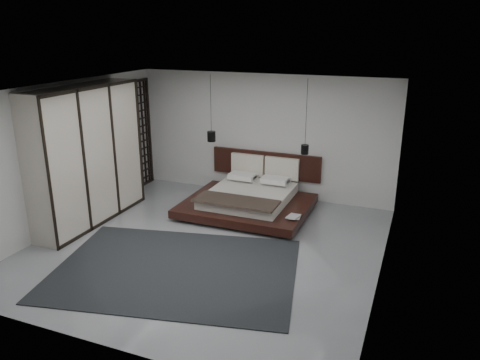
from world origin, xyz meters
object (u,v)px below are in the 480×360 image
at_px(bed, 250,198).
at_px(pendant_right, 305,149).
at_px(wardrobe, 87,156).
at_px(rug, 176,269).
at_px(lattice_screen, 140,135).
at_px(pendant_left, 211,136).

distance_m(bed, pendant_right, 1.57).
distance_m(wardrobe, rug, 3.16).
bearing_deg(rug, pendant_right, 69.02).
distance_m(lattice_screen, pendant_left, 1.99).
bearing_deg(pendant_left, bed, -20.10).
relative_size(bed, wardrobe, 0.93).
xyz_separation_m(bed, pendant_right, (1.06, 0.39, 1.09)).
distance_m(lattice_screen, rug, 4.64).
height_order(bed, rug, bed).
bearing_deg(wardrobe, pendant_left, 50.53).
xyz_separation_m(lattice_screen, bed, (3.04, -0.53, -1.02)).
bearing_deg(bed, lattice_screen, 170.04).
bearing_deg(rug, pendant_left, 104.84).
height_order(lattice_screen, bed, lattice_screen).
relative_size(lattice_screen, rug, 0.67).
xyz_separation_m(pendant_left, wardrobe, (-1.72, -2.09, -0.09)).
bearing_deg(lattice_screen, rug, -50.31).
relative_size(bed, pendant_right, 1.68).
bearing_deg(wardrobe, pendant_right, 28.51).
xyz_separation_m(pendant_left, pendant_right, (2.13, 0.00, -0.09)).
height_order(pendant_left, rug, pendant_left).
bearing_deg(lattice_screen, pendant_right, -2.02).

